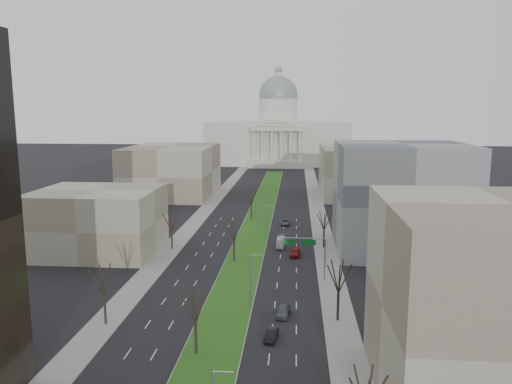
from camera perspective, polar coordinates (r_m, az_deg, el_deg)
The scene contains 25 objects.
ground at distance 143.58m, azimuth 0.26°, elevation -3.20°, with size 600.00×600.00×0.00m, color black.
median at distance 142.57m, azimuth 0.23°, elevation -3.24°, with size 8.00×222.03×0.20m.
sidewalk_left at distance 122.19m, azimuth -8.90°, elevation -5.55°, with size 5.00×330.00×0.15m, color gray.
sidewalk_right at distance 119.10m, azimuth 7.80°, elevation -5.92°, with size 5.00×330.00×0.15m, color gray.
capitol at distance 289.83m, azimuth 2.53°, elevation 6.49°, with size 80.00×46.00×55.00m.
building_beige_left at distance 116.03m, azimuth -17.62°, elevation -3.18°, with size 26.00×22.00×14.00m, color gray.
building_tan_right at distance 59.94m, azimuth 26.78°, elevation -11.66°, with size 26.00×24.00×22.00m, color gray.
building_grey_right at distance 115.74m, azimuth 16.20°, elevation -0.61°, with size 28.00×26.00×24.00m, color slate.
building_far_left at distance 186.73m, azimuth -9.57°, elevation 2.44°, with size 30.00×40.00×18.00m, color gray.
building_far_right at distance 187.62m, azimuth 12.06°, elevation 2.39°, with size 30.00×40.00×18.00m, color gray.
tree_left_mid at distance 77.18m, azimuth -17.03°, elevation -9.51°, with size 5.40×5.40×9.72m.
tree_left_far at distance 113.92m, azimuth -9.65°, elevation -3.17°, with size 5.28×5.28×9.50m.
tree_right_mid at distance 75.99m, azimuth 9.45°, elevation -9.39°, with size 5.52×5.52×9.94m.
tree_right_far at distance 114.62m, azimuth 7.80°, elevation -3.21°, with size 5.04×5.04×9.07m.
tree_median_a at distance 65.75m, azimuth -6.97°, elevation -12.53°, with size 5.40×5.40×9.72m.
tree_median_b at distance 103.42m, azimuth -2.54°, elevation -4.25°, with size 5.40×5.40×9.72m.
tree_median_c at distance 142.36m, azimuth -0.54°, elevation -0.43°, with size 5.40×5.40×9.72m.
streetlamp_median_b at distance 79.61m, azimuth -0.62°, elevation -10.15°, with size 1.90×0.20×9.16m.
streetlamp_median_c at distance 117.94m, azimuth 1.16°, elevation -3.61°, with size 1.90×0.20×9.16m.
mast_arm_signs at distance 93.28m, azimuth 6.23°, elevation -6.40°, with size 9.12×0.24×8.09m.
car_grey_near at distance 79.14m, azimuth 3.14°, elevation -13.42°, with size 1.86×4.61×1.57m, color #4B4F53.
car_black at distance 71.84m, azimuth 1.79°, elevation -15.99°, with size 1.44×4.14×1.36m, color black.
car_red at distance 109.21m, azimuth 4.47°, elevation -6.93°, with size 2.08×5.12×1.48m, color maroon.
car_grey_far at distance 137.56m, azimuth 3.35°, elevation -3.48°, with size 2.34×5.08×1.41m, color #55585D.
box_van at distance 116.41m, azimuth 2.83°, elevation -5.73°, with size 1.68×7.18×2.00m, color white.
Camera 1 is at (10.64, -19.65, 31.62)m, focal length 35.00 mm.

